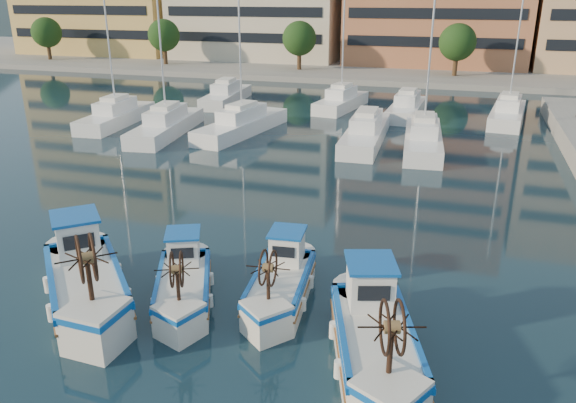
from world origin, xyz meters
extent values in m
plane|color=#193443|center=(0.00, 0.00, 0.00)|extent=(300.00, 300.00, 0.00)
cube|color=gray|center=(0.00, 67.00, 0.30)|extent=(180.00, 40.00, 0.60)
cylinder|color=#3F2B19|center=(-50.00, 53.50, 1.50)|extent=(0.50, 0.50, 3.00)
sphere|color=#214418|center=(-50.00, 53.50, 4.20)|extent=(4.00, 4.00, 4.00)
cylinder|color=#3F2B19|center=(-32.00, 53.50, 1.50)|extent=(0.50, 0.50, 3.00)
sphere|color=#214418|center=(-32.00, 53.50, 4.20)|extent=(4.00, 4.00, 4.00)
cylinder|color=#3F2B19|center=(-14.00, 53.50, 1.50)|extent=(0.50, 0.50, 3.00)
sphere|color=#214418|center=(-14.00, 53.50, 4.20)|extent=(4.00, 4.00, 4.00)
cylinder|color=#3F2B19|center=(4.00, 53.50, 1.50)|extent=(0.50, 0.50, 3.00)
sphere|color=#214418|center=(4.00, 53.50, 4.20)|extent=(4.00, 4.00, 4.00)
cube|color=white|center=(-19.07, 22.96, 0.50)|extent=(3.03, 8.77, 1.00)
cylinder|color=silver|center=(-19.07, 22.96, 6.00)|extent=(0.12, 0.12, 11.00)
cube|color=white|center=(-13.96, 21.28, 0.50)|extent=(3.45, 9.75, 1.00)
cylinder|color=silver|center=(-13.96, 21.28, 6.00)|extent=(0.12, 0.12, 11.00)
cube|color=white|center=(-9.11, 23.15, 0.50)|extent=(3.61, 9.87, 1.00)
cylinder|color=silver|center=(-9.11, 23.15, 6.00)|extent=(0.12, 0.12, 11.00)
cube|color=white|center=(-0.48, 23.40, 0.50)|extent=(2.67, 10.28, 1.00)
cube|color=white|center=(3.23, 22.93, 0.50)|extent=(3.05, 9.70, 1.00)
cylinder|color=silver|center=(3.23, 22.93, 6.00)|extent=(0.12, 0.12, 11.00)
cube|color=white|center=(-14.85, 33.61, 0.50)|extent=(3.09, 9.05, 1.00)
cube|color=white|center=(-4.45, 33.81, 0.50)|extent=(3.32, 7.89, 1.00)
cylinder|color=silver|center=(-4.45, 33.81, 6.00)|extent=(0.12, 0.12, 11.00)
cube|color=white|center=(1.14, 32.61, 0.50)|extent=(2.46, 7.97, 1.00)
cube|color=white|center=(8.67, 32.90, 0.50)|extent=(3.14, 8.97, 1.00)
cylinder|color=silver|center=(8.67, 32.90, 6.00)|extent=(0.12, 0.12, 11.00)
cube|color=silver|center=(-5.02, 0.25, 0.60)|extent=(4.77, 4.93, 1.20)
cube|color=#0C4FA7|center=(-5.02, 0.25, 1.06)|extent=(4.91, 5.08, 0.18)
cube|color=#1734B6|center=(-5.02, 0.25, 0.99)|extent=(4.11, 4.27, 0.07)
cube|color=white|center=(-5.94, 1.26, 1.83)|extent=(1.93, 1.95, 1.26)
cube|color=#0C4FA7|center=(-5.94, 1.26, 2.52)|extent=(2.18, 2.19, 0.09)
cylinder|color=#331E14|center=(-3.62, -1.27, 1.87)|extent=(0.14, 0.14, 1.33)
cylinder|color=brown|center=(-3.62, -1.27, 2.57)|extent=(0.49, 0.48, 0.32)
torus|color=#331E14|center=(-3.75, -1.39, 2.57)|extent=(0.96, 1.04, 1.34)
torus|color=#331E14|center=(-3.50, -1.16, 2.57)|extent=(0.96, 1.04, 1.34)
cube|color=silver|center=(-2.26, 1.33, 0.46)|extent=(2.97, 4.03, 0.93)
cube|color=#0C4FA7|center=(-2.26, 1.33, 0.81)|extent=(3.06, 4.15, 0.14)
cube|color=#1734B6|center=(-2.26, 1.33, 0.76)|extent=(2.50, 3.55, 0.05)
cube|color=white|center=(-2.70, 2.30, 1.41)|extent=(1.35, 1.44, 0.97)
cube|color=#0C4FA7|center=(-2.70, 2.30, 1.94)|extent=(1.53, 1.62, 0.07)
cylinder|color=#331E14|center=(-1.61, -0.11, 1.44)|extent=(0.11, 0.11, 1.02)
cylinder|color=brown|center=(-1.61, -0.11, 1.98)|extent=(0.36, 0.34, 0.25)
torus|color=#331E14|center=(-1.73, -0.17, 1.98)|extent=(0.48, 0.97, 1.03)
torus|color=#331E14|center=(-1.49, -0.06, 1.98)|extent=(0.48, 0.97, 1.03)
cube|color=silver|center=(0.62, 2.29, 0.47)|extent=(2.01, 3.91, 0.94)
cube|color=#0C4FA7|center=(0.62, 2.29, 0.83)|extent=(2.07, 4.03, 0.14)
cube|color=#1734B6|center=(0.62, 2.29, 0.77)|extent=(1.62, 3.50, 0.05)
cube|color=white|center=(0.50, 3.36, 1.43)|extent=(1.11, 1.26, 0.98)
cube|color=#0C4FA7|center=(0.50, 3.36, 1.97)|extent=(1.25, 1.41, 0.07)
cylinder|color=#331E14|center=(0.80, 0.69, 1.46)|extent=(0.11, 0.11, 1.04)
cylinder|color=brown|center=(0.80, 0.69, 2.01)|extent=(0.31, 0.28, 0.25)
torus|color=#331E14|center=(0.66, 0.67, 2.01)|extent=(0.18, 1.05, 1.05)
torus|color=#331E14|center=(0.93, 0.70, 2.01)|extent=(0.18, 1.05, 1.05)
cube|color=silver|center=(3.97, -0.02, 0.56)|extent=(3.18, 4.85, 1.12)
cube|color=#0C4FA7|center=(3.97, -0.02, 0.98)|extent=(3.28, 4.99, 0.17)
cube|color=#1734B6|center=(3.97, -0.02, 0.92)|extent=(2.65, 4.29, 0.06)
cube|color=white|center=(3.58, 1.20, 1.71)|extent=(1.54, 1.68, 1.17)
cube|color=#0C4FA7|center=(3.58, 1.20, 2.35)|extent=(1.74, 1.88, 0.09)
cylinder|color=#331E14|center=(4.55, -1.85, 1.74)|extent=(0.13, 0.13, 1.24)
cylinder|color=brown|center=(4.55, -1.85, 2.40)|extent=(0.42, 0.39, 0.30)
torus|color=#331E14|center=(4.40, -1.89, 2.40)|extent=(0.45, 1.21, 1.25)
torus|color=#331E14|center=(4.70, -1.80, 2.40)|extent=(0.45, 1.21, 1.25)
camera|label=1|loc=(5.56, -12.46, 9.17)|focal=35.00mm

